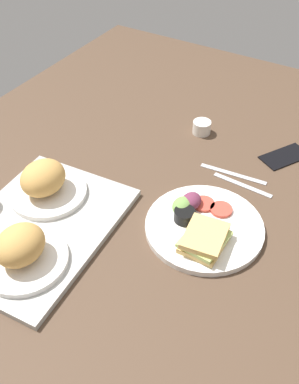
{
  "coord_description": "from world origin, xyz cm",
  "views": [
    {
      "loc": [
        -69.82,
        -39.7,
        80.77
      ],
      "look_at": [
        2.0,
        3.0,
        4.0
      ],
      "focal_mm": 41.68,
      "sensor_mm": 36.0,
      "label": 1
    }
  ],
  "objects_px": {
    "serving_tray": "(38,228)",
    "bread_plate_far": "(45,183)",
    "bread_plate_near": "(22,250)",
    "knife": "(233,174)",
    "espresso_cup": "(202,127)",
    "plate_with_salad": "(202,226)",
    "fork": "(243,185)",
    "cell_phone": "(285,156)"
  },
  "relations": [
    {
      "from": "serving_tray",
      "to": "bread_plate_far",
      "type": "distance_m",
      "value": 0.12
    },
    {
      "from": "bread_plate_near",
      "to": "knife",
      "type": "height_order",
      "value": "bread_plate_near"
    },
    {
      "from": "bread_plate_far",
      "to": "espresso_cup",
      "type": "distance_m",
      "value": 0.53
    },
    {
      "from": "serving_tray",
      "to": "knife",
      "type": "height_order",
      "value": "serving_tray"
    },
    {
      "from": "bread_plate_near",
      "to": "plate_with_salad",
      "type": "relative_size",
      "value": 0.68
    },
    {
      "from": "bread_plate_near",
      "to": "fork",
      "type": "bearing_deg",
      "value": -32.16
    },
    {
      "from": "plate_with_salad",
      "to": "cell_phone",
      "type": "relative_size",
      "value": 2.02
    },
    {
      "from": "espresso_cup",
      "to": "cell_phone",
      "type": "bearing_deg",
      "value": -87.14
    },
    {
      "from": "serving_tray",
      "to": "espresso_cup",
      "type": "xyz_separation_m",
      "value": [
        0.58,
        -0.16,
        0.01
      ]
    },
    {
      "from": "bread_plate_near",
      "to": "espresso_cup",
      "type": "height_order",
      "value": "bread_plate_near"
    },
    {
      "from": "plate_with_salad",
      "to": "espresso_cup",
      "type": "relative_size",
      "value": 5.19
    },
    {
      "from": "bread_plate_near",
      "to": "knife",
      "type": "bearing_deg",
      "value": -27.45
    },
    {
      "from": "cell_phone",
      "to": "bread_plate_far",
      "type": "bearing_deg",
      "value": 166.35
    },
    {
      "from": "fork",
      "to": "bread_plate_near",
      "type": "bearing_deg",
      "value": 60.75
    },
    {
      "from": "bread_plate_far",
      "to": "plate_with_salad",
      "type": "relative_size",
      "value": 0.69
    },
    {
      "from": "knife",
      "to": "cell_phone",
      "type": "bearing_deg",
      "value": -128.26
    },
    {
      "from": "serving_tray",
      "to": "cell_phone",
      "type": "bearing_deg",
      "value": -35.91
    },
    {
      "from": "bread_plate_far",
      "to": "cell_phone",
      "type": "bearing_deg",
      "value": -44.35
    },
    {
      "from": "espresso_cup",
      "to": "cell_phone",
      "type": "distance_m",
      "value": 0.27
    },
    {
      "from": "bread_plate_near",
      "to": "cell_phone",
      "type": "xyz_separation_m",
      "value": [
        0.69,
        -0.38,
        -0.05
      ]
    },
    {
      "from": "plate_with_salad",
      "to": "bread_plate_near",
      "type": "bearing_deg",
      "value": 135.59
    },
    {
      "from": "plate_with_salad",
      "to": "fork",
      "type": "height_order",
      "value": "plate_with_salad"
    },
    {
      "from": "cell_phone",
      "to": "serving_tray",
      "type": "bearing_deg",
      "value": 174.79
    },
    {
      "from": "fork",
      "to": "knife",
      "type": "relative_size",
      "value": 0.89
    },
    {
      "from": "knife",
      "to": "fork",
      "type": "bearing_deg",
      "value": 138.17
    },
    {
      "from": "bread_plate_near",
      "to": "bread_plate_far",
      "type": "xyz_separation_m",
      "value": [
        0.2,
        0.1,
        0.0
      ]
    },
    {
      "from": "serving_tray",
      "to": "bread_plate_near",
      "type": "xyz_separation_m",
      "value": [
        -0.1,
        -0.05,
        0.05
      ]
    },
    {
      "from": "plate_with_salad",
      "to": "knife",
      "type": "distance_m",
      "value": 0.24
    },
    {
      "from": "plate_with_salad",
      "to": "fork",
      "type": "relative_size",
      "value": 1.71
    },
    {
      "from": "espresso_cup",
      "to": "cell_phone",
      "type": "relative_size",
      "value": 0.39
    },
    {
      "from": "bread_plate_far",
      "to": "plate_with_salad",
      "type": "xyz_separation_m",
      "value": [
        0.1,
        -0.4,
        -0.04
      ]
    },
    {
      "from": "espresso_cup",
      "to": "fork",
      "type": "distance_m",
      "value": 0.27
    },
    {
      "from": "bread_plate_far",
      "to": "espresso_cup",
      "type": "relative_size",
      "value": 3.58
    },
    {
      "from": "fork",
      "to": "cell_phone",
      "type": "height_order",
      "value": "cell_phone"
    },
    {
      "from": "bread_plate_far",
      "to": "fork",
      "type": "distance_m",
      "value": 0.53
    },
    {
      "from": "bread_plate_near",
      "to": "cell_phone",
      "type": "height_order",
      "value": "bread_plate_near"
    },
    {
      "from": "bread_plate_far",
      "to": "knife",
      "type": "relative_size",
      "value": 1.05
    },
    {
      "from": "bread_plate_far",
      "to": "espresso_cup",
      "type": "height_order",
      "value": "bread_plate_far"
    },
    {
      "from": "fork",
      "to": "bread_plate_far",
      "type": "bearing_deg",
      "value": 39.31
    },
    {
      "from": "espresso_cup",
      "to": "fork",
      "type": "xyz_separation_m",
      "value": [
        -0.17,
        -0.21,
        -0.02
      ]
    },
    {
      "from": "plate_with_salad",
      "to": "cell_phone",
      "type": "height_order",
      "value": "plate_with_salad"
    },
    {
      "from": "serving_tray",
      "to": "cell_phone",
      "type": "relative_size",
      "value": 3.13
    }
  ]
}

